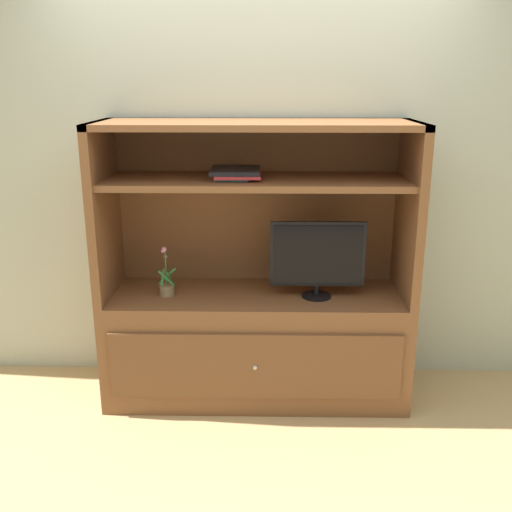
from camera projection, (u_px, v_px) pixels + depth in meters
The scene contains 6 objects.
ground_plane at pixel (255, 427), 3.29m from camera, with size 8.00×8.00×0.00m, color tan.
painted_rear_wall at pixel (257, 162), 3.60m from camera, with size 6.00×0.10×2.80m, color #ADB29E.
media_console at pixel (256, 315), 3.53m from camera, with size 1.81×0.62×1.67m.
tv_monitor at pixel (318, 257), 3.35m from camera, with size 0.55×0.17×0.46m.
potted_plant at pixel (167, 286), 3.43m from camera, with size 0.11×0.11×0.30m.
magazine_stack at pixel (236, 173), 3.27m from camera, with size 0.29×0.32×0.05m.
Camera 1 is at (0.06, -2.86, 1.90)m, focal length 40.69 mm.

